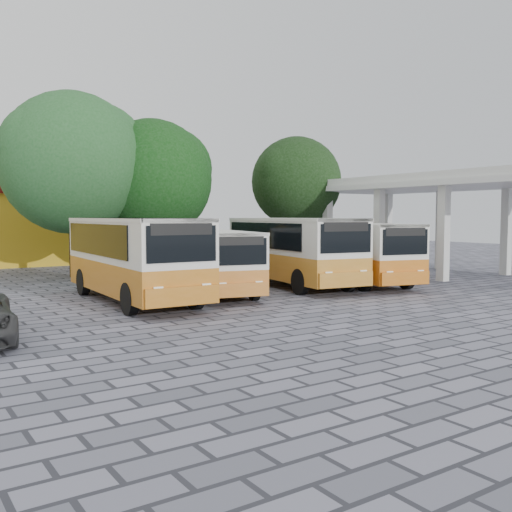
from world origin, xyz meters
TOP-DOWN VIEW (x-y plane):
  - ground at (0.00, 0.00)m, footprint 90.00×90.00m
  - terminal_shelter at (10.50, 4.00)m, footprint 6.80×15.80m
  - bus_far_left at (-7.46, 3.79)m, footprint 2.98×8.78m
  - bus_centre_left at (-3.99, 4.03)m, footprint 3.81×7.63m
  - bus_centre_right at (0.39, 4.35)m, footprint 3.87×8.97m
  - bus_far_right at (3.39, 3.35)m, footprint 4.20×8.38m
  - tree_left at (-6.68, 13.93)m, footprint 7.78×7.41m
  - tree_middle at (-2.35, 13.66)m, footprint 7.06×6.72m
  - tree_right at (7.10, 12.64)m, footprint 6.01×5.72m

SIDE VIEW (x-z plane):
  - ground at x=0.00m, z-range 0.00..0.00m
  - bus_centre_left at x=-3.99m, z-range 0.21..2.82m
  - bus_far_right at x=3.39m, z-range 0.23..3.10m
  - bus_centre_right at x=0.39m, z-range 0.25..3.37m
  - bus_far_left at x=-7.46m, z-range 0.25..3.38m
  - terminal_shelter at x=10.50m, z-range 2.21..7.61m
  - tree_middle at x=-2.35m, z-range 1.18..9.80m
  - tree_right at x=7.10m, z-range 1.46..9.72m
  - tree_left at x=-6.68m, z-range 1.38..11.06m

